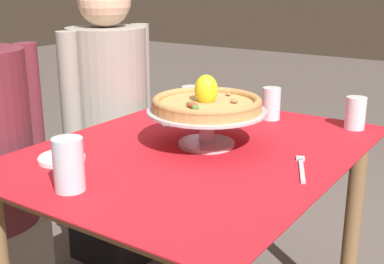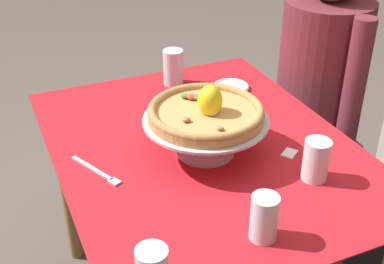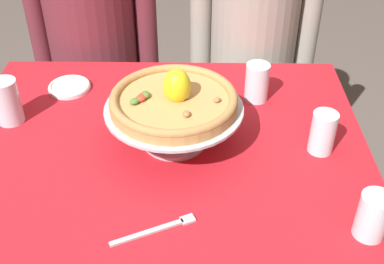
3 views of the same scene
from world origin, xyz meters
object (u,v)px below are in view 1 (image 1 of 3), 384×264
at_px(pizza_stand, 207,121).
at_px(water_glass_back_right, 192,105).
at_px(diner_right, 110,130).
at_px(water_glass_front_right, 355,115).
at_px(water_glass_side_right, 271,106).
at_px(side_plate, 62,158).
at_px(pizza, 207,102).
at_px(water_glass_side_left, 69,168).
at_px(sugar_packet, 170,125).
at_px(dinner_fork, 301,167).

distance_m(pizza_stand, water_glass_back_right, 0.33).
bearing_deg(water_glass_back_right, diner_right, 85.96).
height_order(water_glass_front_right, water_glass_side_right, water_glass_side_right).
height_order(water_glass_front_right, side_plate, water_glass_front_right).
height_order(pizza, diner_right, diner_right).
distance_m(pizza_stand, water_glass_side_right, 0.39).
relative_size(pizza, water_glass_back_right, 2.81).
xyz_separation_m(water_glass_front_right, diner_right, (-0.17, 0.99, -0.18)).
xyz_separation_m(pizza, water_glass_back_right, (0.24, 0.22, -0.09)).
bearing_deg(water_glass_side_left, water_glass_side_right, -8.01).
bearing_deg(water_glass_front_right, water_glass_side_right, 99.59).
relative_size(water_glass_front_right, water_glass_side_right, 0.94).
bearing_deg(sugar_packet, water_glass_side_left, -167.28).
relative_size(pizza, sugar_packet, 6.69).
distance_m(water_glass_front_right, water_glass_side_right, 0.30).
bearing_deg(dinner_fork, side_plate, 118.97).
bearing_deg(water_glass_side_right, pizza_stand, 175.35).
bearing_deg(dinner_fork, sugar_packet, 76.18).
bearing_deg(water_glass_front_right, side_plate, 143.16).
xyz_separation_m(water_glass_side_right, side_plate, (-0.74, 0.30, -0.04)).
bearing_deg(water_glass_back_right, pizza, -137.80).
bearing_deg(diner_right, water_glass_front_right, -80.34).
relative_size(water_glass_back_right, side_plate, 0.90).
bearing_deg(diner_right, sugar_packet, -110.13).
bearing_deg(water_glass_side_left, pizza, -10.64).
xyz_separation_m(pizza_stand, water_glass_side_left, (-0.48, 0.09, -0.02)).
distance_m(pizza, side_plate, 0.46).
bearing_deg(water_glass_side_right, water_glass_side_left, 171.99).
height_order(water_glass_side_left, dinner_fork, water_glass_side_left).
distance_m(water_glass_side_right, dinner_fork, 0.51).
height_order(water_glass_side_left, sugar_packet, water_glass_side_left).
xyz_separation_m(water_glass_back_right, dinner_fork, (-0.26, -0.54, -0.05)).
distance_m(water_glass_back_right, dinner_fork, 0.60).
xyz_separation_m(water_glass_side_right, water_glass_side_left, (-0.87, 0.12, 0.01)).
height_order(pizza_stand, water_glass_front_right, pizza_stand).
xyz_separation_m(water_glass_back_right, side_plate, (-0.59, 0.05, -0.04)).
height_order(water_glass_side_left, diner_right, diner_right).
bearing_deg(water_glass_front_right, dinner_fork, 179.68).
relative_size(pizza_stand, side_plate, 2.76).
bearing_deg(diner_right, side_plate, -147.45).
xyz_separation_m(side_plate, sugar_packet, (0.46, -0.04, -0.01)).
distance_m(pizza, water_glass_side_left, 0.49).
bearing_deg(water_glass_front_right, sugar_packet, 120.95).
bearing_deg(pizza, sugar_packet, 63.50).
height_order(side_plate, dinner_fork, side_plate).
relative_size(pizza, water_glass_side_left, 2.51).
bearing_deg(water_glass_side_right, water_glass_front_right, -80.41).
relative_size(water_glass_back_right, dinner_fork, 0.63).
relative_size(water_glass_side_left, dinner_fork, 0.70).
relative_size(water_glass_side_left, sugar_packet, 2.66).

